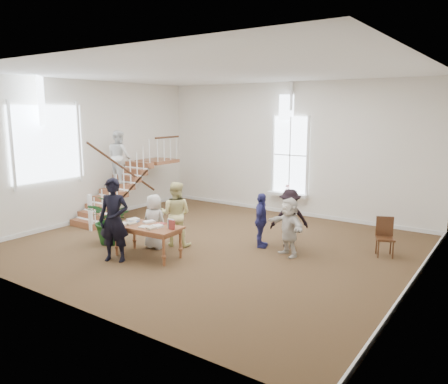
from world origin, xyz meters
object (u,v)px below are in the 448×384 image
Objects in this scene: police_officer at (114,220)px; woman_cluster_c at (289,227)px; woman_cluster_b at (290,218)px; side_chair at (385,234)px; woman_cluster_a at (261,220)px; floor_plant at (113,219)px; library_table at (147,229)px; person_yellow at (176,214)px; elderly_woman at (154,222)px.

woman_cluster_c is at bearing 14.67° from police_officer.
woman_cluster_b is 2.38m from side_chair.
woman_cluster_a is at bearing 178.61° from side_chair.
woman_cluster_b is 1.12× the size of floor_plant.
library_table is at bearing -9.82° from floor_plant.
woman_cluster_b reaches higher than woman_cluster_c.
woman_cluster_c is at bearing -168.67° from side_chair.
side_chair is at bearing 160.10° from woman_cluster_b.
woman_cluster_c reaches higher than floor_plant.
police_officer is 1.80m from person_yellow.
side_chair is at bearing 63.64° from woman_cluster_c.
woman_cluster_c is 2.40m from side_chair.
woman_cluster_b reaches higher than library_table.
floor_plant is (-1.54, 0.27, -0.02)m from library_table.
police_officer is at bearing 55.46° from person_yellow.
police_officer is 4.23m from woman_cluster_c.
woman_cluster_b reaches higher than side_chair.
woman_cluster_a is at bearing -0.64° from woman_cluster_b.
woman_cluster_c reaches higher than library_table.
woman_cluster_b is (2.83, 2.11, 0.06)m from elderly_woman.
police_officer is 1.39× the size of woman_cluster_a.
police_officer is 1.30× the size of woman_cluster_b.
woman_cluster_c is (3.13, 1.46, 0.02)m from elderly_woman.
library_table is at bearing -167.84° from side_chair.
police_officer reaches higher than person_yellow.
library_table is 1.22× the size of elderly_woman.
person_yellow is at bearing 102.00° from woman_cluster_a.
side_chair is at bearing -175.75° from person_yellow.
woman_cluster_a is at bearing 25.97° from police_officer.
floor_plant is 1.42× the size of side_chair.
woman_cluster_a is (1.93, 1.16, -0.14)m from person_yellow.
police_officer is 1.37× the size of woman_cluster_c.
person_yellow is at bearing -177.68° from side_chair.
library_table is 1.13× the size of woman_cluster_b.
elderly_woman is 0.93× the size of woman_cluster_b.
woman_cluster_a reaches higher than floor_plant.
floor_plant is (-1.21, -0.34, -0.03)m from elderly_woman.
person_yellow is at bearing 29.03° from floor_plant.
person_yellow reaches higher than library_table.
woman_cluster_c reaches higher than elderly_woman.
floor_plant is at bearing -128.79° from woman_cluster_c.
woman_cluster_b reaches higher than floor_plant.
woman_cluster_b is (2.93, 3.36, -0.23)m from police_officer.
woman_cluster_a reaches higher than library_table.
elderly_woman is at bearing -174.55° from side_chair.
elderly_woman is at bearing 60.12° from police_officer.
library_table is 1.11m from person_yellow.
woman_cluster_a is 3.09m from side_chair.
elderly_woman is (-0.33, 0.60, 0.01)m from library_table.
person_yellow reaches higher than floor_plant.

